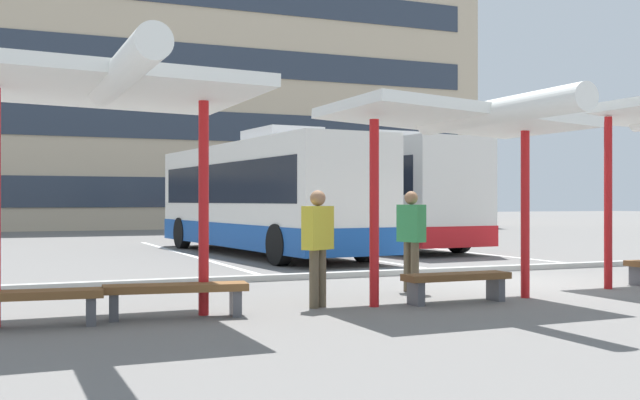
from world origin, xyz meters
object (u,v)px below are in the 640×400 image
(bench_1, at_px, (176,292))
(waiting_shelter_1, at_px, (462,122))
(coach_bus_1, at_px, (359,195))
(waiting_shelter_0, at_px, (108,90))
(coach_bus_0, at_px, (262,198))
(waiting_passenger_0, at_px, (318,240))
(bench_0, at_px, (31,300))
(waiting_passenger_2, at_px, (411,233))
(bench_2, at_px, (457,281))

(bench_1, relative_size, waiting_shelter_1, 0.47)
(coach_bus_1, bearing_deg, waiting_shelter_0, -126.71)
(coach_bus_0, distance_m, waiting_passenger_0, 11.31)
(coach_bus_0, bearing_deg, waiting_shelter_1, -93.46)
(waiting_shelter_0, xyz_separation_m, waiting_passenger_0, (3.01, 0.35, -1.95))
(waiting_passenger_0, bearing_deg, bench_1, -174.73)
(bench_0, distance_m, bench_1, 1.80)
(coach_bus_0, xyz_separation_m, bench_0, (-6.74, -11.19, -1.29))
(waiting_passenger_2, bearing_deg, bench_0, -166.73)
(coach_bus_1, relative_size, bench_1, 5.77)
(waiting_passenger_0, bearing_deg, waiting_shelter_0, -173.29)
(bench_0, distance_m, waiting_passenger_2, 6.33)
(bench_0, bearing_deg, waiting_shelter_1, -2.08)
(waiting_shelter_1, bearing_deg, bench_1, 176.10)
(coach_bus_0, bearing_deg, waiting_shelter_0, -117.38)
(coach_bus_1, distance_m, bench_0, 17.20)
(coach_bus_0, height_order, bench_2, coach_bus_0)
(bench_0, bearing_deg, coach_bus_1, 50.70)
(coach_bus_0, bearing_deg, waiting_passenger_2, -93.62)
(coach_bus_1, xyz_separation_m, waiting_shelter_0, (-9.96, -13.35, 1.18))
(bench_0, xyz_separation_m, waiting_passenger_2, (6.13, 1.45, 0.66))
(bench_1, distance_m, bench_2, 4.26)
(coach_bus_0, relative_size, bench_1, 5.73)
(bench_0, xyz_separation_m, waiting_shelter_1, (6.05, -0.22, 2.40))
(bench_2, bearing_deg, waiting_passenger_0, 171.17)
(coach_bus_0, xyz_separation_m, waiting_passenger_2, (-0.62, -9.75, -0.64))
(bench_1, relative_size, bench_2, 1.12)
(waiting_shelter_0, bearing_deg, waiting_passenger_0, 6.71)
(bench_0, bearing_deg, waiting_passenger_0, 3.88)
(waiting_shelter_1, bearing_deg, coach_bus_1, 70.40)
(coach_bus_1, height_order, waiting_shelter_1, coach_bus_1)
(coach_bus_1, height_order, waiting_passenger_0, coach_bus_1)
(waiting_shelter_1, relative_size, waiting_passenger_2, 2.40)
(waiting_shelter_1, xyz_separation_m, bench_2, (0.00, 0.15, -2.40))
(waiting_passenger_2, bearing_deg, bench_1, -162.37)
(bench_0, bearing_deg, waiting_shelter_0, -5.66)
(bench_2, relative_size, waiting_passenger_2, 1.00)
(coach_bus_1, distance_m, waiting_passenger_0, 14.76)
(bench_1, bearing_deg, coach_bus_1, 55.54)
(coach_bus_0, height_order, bench_0, coach_bus_0)
(bench_2, xyz_separation_m, waiting_passenger_0, (-2.14, 0.33, 0.65))
(bench_1, distance_m, waiting_passenger_0, 2.22)
(waiting_shelter_0, height_order, waiting_passenger_0, waiting_shelter_0)
(coach_bus_0, bearing_deg, waiting_passenger_0, -104.54)
(waiting_shelter_1, bearing_deg, waiting_shelter_0, 178.55)
(waiting_shelter_1, distance_m, waiting_passenger_0, 2.81)
(bench_1, bearing_deg, waiting_passenger_2, 17.63)
(coach_bus_0, bearing_deg, bench_1, -113.97)
(coach_bus_0, height_order, waiting_passenger_0, coach_bus_0)
(bench_0, distance_m, bench_2, 6.05)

